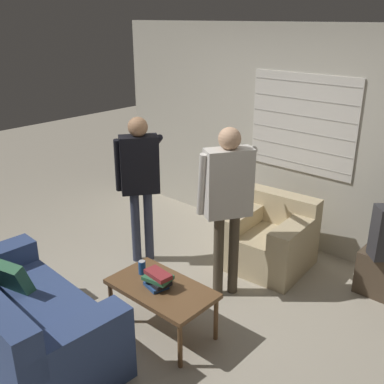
{
  "coord_description": "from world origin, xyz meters",
  "views": [
    {
      "loc": [
        2.59,
        -2.54,
        2.61
      ],
      "look_at": [
        -0.13,
        0.51,
        1.0
      ],
      "focal_mm": 42.0,
      "sensor_mm": 36.0,
      "label": 1
    }
  ],
  "objects_px": {
    "coffee_table": "(162,291)",
    "book_stack": "(158,279)",
    "soda_can": "(142,267)",
    "spare_remote": "(164,280)",
    "person_left_standing": "(140,173)",
    "couch_blue": "(21,322)",
    "armchair_beige": "(270,238)",
    "person_right_standing": "(228,192)"
  },
  "relations": [
    {
      "from": "coffee_table",
      "to": "book_stack",
      "type": "distance_m",
      "value": 0.12
    },
    {
      "from": "soda_can",
      "to": "spare_remote",
      "type": "distance_m",
      "value": 0.25
    },
    {
      "from": "spare_remote",
      "to": "person_left_standing",
      "type": "bearing_deg",
      "value": 155.48
    },
    {
      "from": "person_left_standing",
      "to": "book_stack",
      "type": "distance_m",
      "value": 1.39
    },
    {
      "from": "couch_blue",
      "to": "book_stack",
      "type": "height_order",
      "value": "couch_blue"
    },
    {
      "from": "person_left_standing",
      "to": "spare_remote",
      "type": "bearing_deg",
      "value": -86.82
    },
    {
      "from": "armchair_beige",
      "to": "spare_remote",
      "type": "distance_m",
      "value": 1.55
    },
    {
      "from": "coffee_table",
      "to": "spare_remote",
      "type": "xyz_separation_m",
      "value": [
        -0.04,
        0.07,
        0.06
      ]
    },
    {
      "from": "soda_can",
      "to": "person_left_standing",
      "type": "bearing_deg",
      "value": 137.8
    },
    {
      "from": "person_right_standing",
      "to": "armchair_beige",
      "type": "bearing_deg",
      "value": 30.11
    },
    {
      "from": "person_left_standing",
      "to": "person_right_standing",
      "type": "xyz_separation_m",
      "value": [
        1.11,
        0.09,
        0.04
      ]
    },
    {
      "from": "book_stack",
      "to": "person_right_standing",
      "type": "bearing_deg",
      "value": 85.6
    },
    {
      "from": "person_left_standing",
      "to": "person_right_standing",
      "type": "bearing_deg",
      "value": -48.76
    },
    {
      "from": "book_stack",
      "to": "soda_can",
      "type": "distance_m",
      "value": 0.26
    },
    {
      "from": "coffee_table",
      "to": "person_right_standing",
      "type": "height_order",
      "value": "person_right_standing"
    },
    {
      "from": "armchair_beige",
      "to": "spare_remote",
      "type": "height_order",
      "value": "armchair_beige"
    },
    {
      "from": "book_stack",
      "to": "person_left_standing",
      "type": "bearing_deg",
      "value": 143.72
    },
    {
      "from": "coffee_table",
      "to": "soda_can",
      "type": "xyz_separation_m",
      "value": [
        -0.28,
        0.03,
        0.11
      ]
    },
    {
      "from": "armchair_beige",
      "to": "coffee_table",
      "type": "distance_m",
      "value": 1.61
    },
    {
      "from": "coffee_table",
      "to": "book_stack",
      "type": "xyz_separation_m",
      "value": [
        -0.02,
        -0.02,
        0.12
      ]
    },
    {
      "from": "book_stack",
      "to": "spare_remote",
      "type": "relative_size",
      "value": 1.92
    },
    {
      "from": "person_left_standing",
      "to": "person_right_standing",
      "type": "distance_m",
      "value": 1.11
    },
    {
      "from": "spare_remote",
      "to": "soda_can",
      "type": "bearing_deg",
      "value": -162.5
    },
    {
      "from": "coffee_table",
      "to": "person_left_standing",
      "type": "distance_m",
      "value": 1.45
    },
    {
      "from": "couch_blue",
      "to": "person_right_standing",
      "type": "xyz_separation_m",
      "value": [
        0.69,
        1.8,
        0.77
      ]
    },
    {
      "from": "couch_blue",
      "to": "coffee_table",
      "type": "bearing_deg",
      "value": 59.55
    },
    {
      "from": "soda_can",
      "to": "spare_remote",
      "type": "height_order",
      "value": "soda_can"
    },
    {
      "from": "person_right_standing",
      "to": "person_left_standing",
      "type": "bearing_deg",
      "value": 126.7
    },
    {
      "from": "couch_blue",
      "to": "spare_remote",
      "type": "bearing_deg",
      "value": 62.86
    },
    {
      "from": "person_right_standing",
      "to": "soda_can",
      "type": "xyz_separation_m",
      "value": [
        -0.32,
        -0.8,
        -0.57
      ]
    },
    {
      "from": "armchair_beige",
      "to": "soda_can",
      "type": "xyz_separation_m",
      "value": [
        -0.35,
        -1.57,
        0.2
      ]
    },
    {
      "from": "couch_blue",
      "to": "person_left_standing",
      "type": "xyz_separation_m",
      "value": [
        -0.42,
        1.71,
        0.73
      ]
    },
    {
      "from": "armchair_beige",
      "to": "coffee_table",
      "type": "bearing_deg",
      "value": 83.19
    },
    {
      "from": "coffee_table",
      "to": "soda_can",
      "type": "height_order",
      "value": "soda_can"
    },
    {
      "from": "armchair_beige",
      "to": "book_stack",
      "type": "relative_size",
      "value": 3.54
    },
    {
      "from": "coffee_table",
      "to": "person_left_standing",
      "type": "height_order",
      "value": "person_left_standing"
    },
    {
      "from": "armchair_beige",
      "to": "soda_can",
      "type": "distance_m",
      "value": 1.62
    },
    {
      "from": "couch_blue",
      "to": "spare_remote",
      "type": "distance_m",
      "value": 1.21
    },
    {
      "from": "couch_blue",
      "to": "armchair_beige",
      "type": "bearing_deg",
      "value": 77.73
    },
    {
      "from": "soda_can",
      "to": "spare_remote",
      "type": "xyz_separation_m",
      "value": [
        0.24,
        0.04,
        -0.05
      ]
    },
    {
      "from": "couch_blue",
      "to": "person_left_standing",
      "type": "bearing_deg",
      "value": 107.02
    },
    {
      "from": "book_stack",
      "to": "spare_remote",
      "type": "height_order",
      "value": "book_stack"
    }
  ]
}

